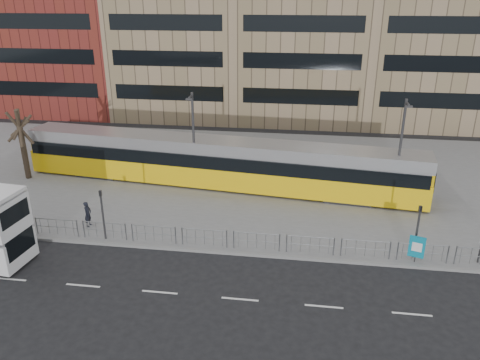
# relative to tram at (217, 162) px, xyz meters

# --- Properties ---
(ground) EXTENTS (120.00, 120.00, 0.00)m
(ground) POSITION_rel_tram_xyz_m (1.68, -9.66, -1.93)
(ground) COLOR black
(ground) RESTS_ON ground
(plaza) EXTENTS (64.00, 24.00, 0.15)m
(plaza) POSITION_rel_tram_xyz_m (1.68, 2.34, -1.85)
(plaza) COLOR slate
(plaza) RESTS_ON ground
(kerb) EXTENTS (64.00, 0.25, 0.17)m
(kerb) POSITION_rel_tram_xyz_m (1.68, -9.61, -1.85)
(kerb) COLOR gray
(kerb) RESTS_ON ground
(pedestrian_barrier) EXTENTS (32.07, 0.07, 1.10)m
(pedestrian_barrier) POSITION_rel_tram_xyz_m (3.68, -9.16, -0.95)
(pedestrian_barrier) COLOR gray
(pedestrian_barrier) RESTS_ON plaza
(road_markings) EXTENTS (62.00, 0.12, 0.01)m
(road_markings) POSITION_rel_tram_xyz_m (2.68, -13.66, -1.92)
(road_markings) COLOR white
(road_markings) RESTS_ON ground
(tram) EXTENTS (30.19, 6.21, 3.54)m
(tram) POSITION_rel_tram_xyz_m (0.00, 0.00, 0.00)
(tram) COLOR yellow
(tram) RESTS_ON plaza
(ad_panel) EXTENTS (0.82, 0.30, 1.56)m
(ad_panel) POSITION_rel_tram_xyz_m (12.62, -9.26, -0.86)
(ad_panel) COLOR #2D2D30
(ad_panel) RESTS_ON plaza
(pedestrian) EXTENTS (0.42, 0.61, 1.63)m
(pedestrian) POSITION_rel_tram_xyz_m (-6.70, -7.75, -0.96)
(pedestrian) COLOR black
(pedestrian) RESTS_ON plaza
(traffic_light_west) EXTENTS (0.19, 0.22, 3.10)m
(traffic_light_west) POSITION_rel_tram_xyz_m (-5.01, -9.16, 0.20)
(traffic_light_west) COLOR #2D2D30
(traffic_light_west) RESTS_ON plaza
(traffic_light_east) EXTENTS (0.21, 0.23, 3.10)m
(traffic_light_east) POSITION_rel_tram_xyz_m (12.64, -8.72, 0.20)
(traffic_light_east) COLOR #2D2D30
(traffic_light_east) RESTS_ON plaza
(lamp_post_west) EXTENTS (0.45, 1.04, 7.15)m
(lamp_post_west) POSITION_rel_tram_xyz_m (-1.49, -0.93, 2.16)
(lamp_post_west) COLOR #2D2D30
(lamp_post_west) RESTS_ON plaza
(lamp_post_east) EXTENTS (0.45, 1.04, 7.32)m
(lamp_post_east) POSITION_rel_tram_xyz_m (12.63, -1.80, 2.25)
(lamp_post_east) COLOR #2D2D30
(lamp_post_east) RESTS_ON plaza
(bare_tree) EXTENTS (5.06, 5.06, 8.01)m
(bare_tree) POSITION_rel_tram_xyz_m (-14.96, -0.73, 3.93)
(bare_tree) COLOR black
(bare_tree) RESTS_ON plaza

